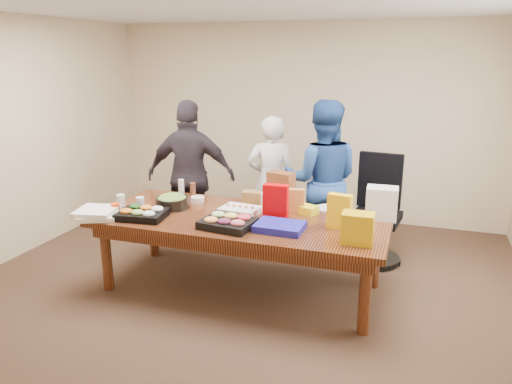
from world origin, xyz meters
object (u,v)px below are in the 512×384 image
(person_right, at_px, (322,181))
(sheet_cake, at_px, (240,210))
(conference_table, at_px, (242,253))
(office_chair, at_px, (376,213))
(salad_bowl, at_px, (172,202))
(person_center, at_px, (271,182))

(person_right, relative_size, sheet_cake, 4.91)
(conference_table, xyz_separation_m, office_chair, (1.18, 1.07, 0.20))
(conference_table, bearing_deg, person_right, 61.97)
(office_chair, xyz_separation_m, salad_bowl, (-1.96, -1.02, 0.23))
(person_center, relative_size, person_right, 0.88)
(conference_table, height_order, sheet_cake, sheet_cake)
(person_right, distance_m, sheet_cake, 1.15)
(office_chair, xyz_separation_m, person_center, (-1.26, 0.16, 0.21))
(office_chair, xyz_separation_m, sheet_cake, (-1.23, -0.98, 0.20))
(person_right, relative_size, salad_bowl, 5.33)
(person_center, distance_m, salad_bowl, 1.36)
(person_center, height_order, sheet_cake, person_center)
(salad_bowl, bearing_deg, person_center, 59.24)
(person_right, distance_m, salad_bowl, 1.68)
(office_chair, height_order, salad_bowl, office_chair)
(conference_table, relative_size, person_center, 1.77)
(office_chair, distance_m, person_right, 0.70)
(person_center, relative_size, salad_bowl, 4.70)
(person_center, distance_m, sheet_cake, 1.13)
(person_right, height_order, sheet_cake, person_right)
(sheet_cake, bearing_deg, conference_table, -57.36)
(person_center, bearing_deg, salad_bowl, 39.94)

